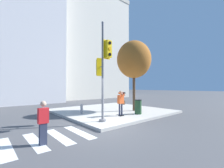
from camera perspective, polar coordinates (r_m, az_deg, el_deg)
ground_plane at (r=7.67m, az=-3.40°, el=-16.51°), size 160.00×160.00×0.00m
sidewalk_corner at (r=12.47m, az=-0.28°, el=-10.16°), size 8.00×8.00×0.16m
crosswalk_stripes at (r=6.52m, az=-31.44°, el=-19.10°), size 4.94×2.40×0.01m
traffic_signal_pole at (r=8.29m, az=-3.37°, el=6.77°), size 0.49×1.26×5.50m
person_photographer at (r=9.83m, az=3.45°, el=-6.42°), size 0.58×0.54×1.63m
pedestrian_distant at (r=5.95m, az=-24.76°, el=-12.87°), size 0.34×0.20×1.54m
street_tree at (r=12.24m, az=8.34°, el=9.15°), size 2.72×2.72×5.57m
fire_hydrant at (r=10.96m, az=-11.50°, el=-9.26°), size 0.18×0.24×0.66m
trash_bin at (r=10.69m, az=9.91°, el=-8.54°), size 0.50×0.50×0.99m
building_right at (r=31.11m, az=-13.33°, el=13.51°), size 17.40×12.16×19.75m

